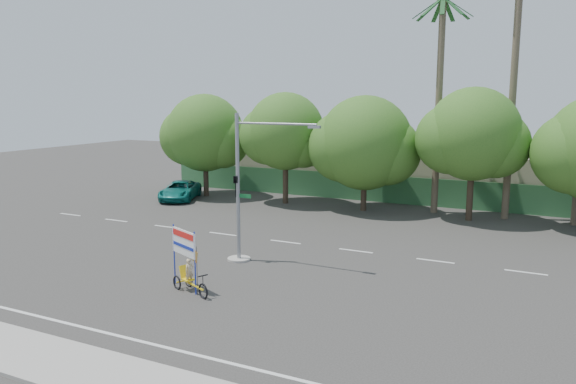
% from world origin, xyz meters
% --- Properties ---
extents(ground, '(120.00, 120.00, 0.00)m').
position_xyz_m(ground, '(0.00, 0.00, 0.00)').
color(ground, '#33302D').
rests_on(ground, ground).
extents(sidewalk_near, '(50.00, 2.40, 0.12)m').
position_xyz_m(sidewalk_near, '(0.00, -7.50, 0.06)').
color(sidewalk_near, gray).
rests_on(sidewalk_near, ground).
extents(fence, '(38.00, 0.08, 2.00)m').
position_xyz_m(fence, '(0.00, 21.50, 1.00)').
color(fence, '#336B3D').
rests_on(fence, ground).
extents(building_left, '(12.00, 8.00, 4.00)m').
position_xyz_m(building_left, '(-10.00, 26.00, 2.00)').
color(building_left, '#B9AF93').
rests_on(building_left, ground).
extents(building_right, '(14.00, 8.00, 3.60)m').
position_xyz_m(building_right, '(8.00, 26.00, 1.80)').
color(building_right, '#B9AF93').
rests_on(building_right, ground).
extents(tree_far_left, '(7.14, 6.00, 7.96)m').
position_xyz_m(tree_far_left, '(-14.05, 18.00, 4.76)').
color(tree_far_left, '#473828').
rests_on(tree_far_left, ground).
extents(tree_left, '(6.66, 5.60, 8.07)m').
position_xyz_m(tree_left, '(-7.05, 18.00, 5.06)').
color(tree_left, '#473828').
rests_on(tree_left, ground).
extents(tree_center, '(7.62, 6.40, 7.85)m').
position_xyz_m(tree_center, '(-1.05, 18.00, 4.47)').
color(tree_center, '#473828').
rests_on(tree_center, ground).
extents(tree_right, '(6.90, 5.80, 8.36)m').
position_xyz_m(tree_right, '(5.95, 18.00, 5.24)').
color(tree_right, '#473828').
rests_on(tree_right, ground).
extents(palm_tall, '(3.73, 3.79, 17.45)m').
position_xyz_m(palm_tall, '(8.00, 19.50, 10.46)').
color(palm_tall, '#70604C').
rests_on(palm_tall, ground).
extents(palm_short, '(3.73, 3.79, 14.45)m').
position_xyz_m(palm_short, '(3.50, 19.50, 8.86)').
color(palm_short, '#70604C').
rests_on(palm_short, ground).
extents(traffic_signal, '(4.72, 1.10, 7.00)m').
position_xyz_m(traffic_signal, '(-2.20, 3.98, 2.92)').
color(traffic_signal, gray).
rests_on(traffic_signal, ground).
extents(trike_billboard, '(2.43, 1.26, 2.60)m').
position_xyz_m(trike_billboard, '(-2.10, -0.60, 1.04)').
color(trike_billboard, black).
rests_on(trike_billboard, ground).
extents(pickup_truck, '(3.99, 5.53, 1.40)m').
position_xyz_m(pickup_truck, '(-14.83, 15.73, 0.70)').
color(pickup_truck, '#107168').
rests_on(pickup_truck, ground).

